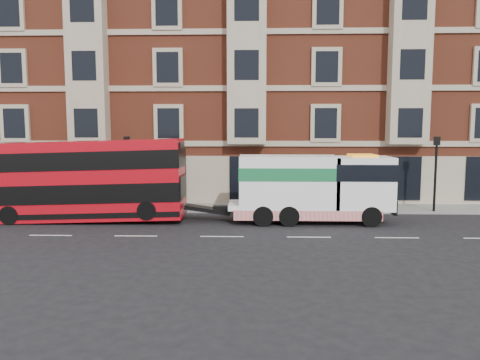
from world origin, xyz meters
The scene contains 8 objects.
ground centered at (0.00, 0.00, 0.00)m, with size 120.00×120.00×0.00m, color black.
sidewalk centered at (0.00, 7.50, 0.07)m, with size 90.00×3.00×0.15m, color slate.
victorian_terrace centered at (0.50, 15.00, 10.07)m, with size 45.00×12.00×20.40m.
lamp_post_west centered at (-6.00, 6.20, 2.68)m, with size 0.35×0.15×4.35m.
lamp_post_east centered at (12.00, 6.20, 2.68)m, with size 0.35×0.15×4.35m.
double_decker_bus centered at (-7.61, 3.47, 2.27)m, with size 10.61×2.43×4.29m.
tow_truck centered at (4.45, 3.47, 1.88)m, with size 8.49×2.51×3.54m.
pedestrian centered at (-10.07, 7.17, 0.93)m, with size 0.57×0.38×1.57m, color black.
Camera 1 is at (1.46, -21.09, 4.95)m, focal length 35.00 mm.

